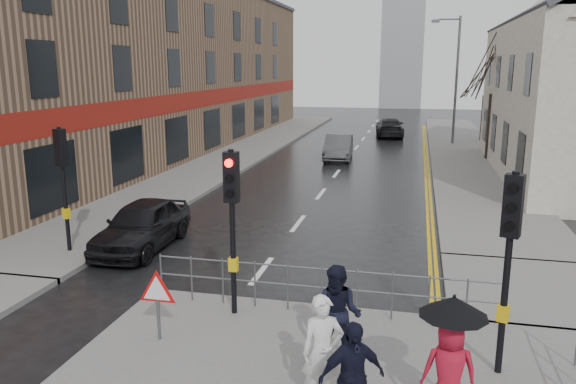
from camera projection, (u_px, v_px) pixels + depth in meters
The scene contains 21 objects.
ground at pixel (222, 322), 11.46m from camera, with size 120.00×120.00×0.00m, color black.
left_pavement at pixel (247, 149), 34.73m from camera, with size 4.00×44.00×0.14m, color #605E5B.
right_pavement at pixel (464, 151), 33.79m from camera, with size 4.00×40.00×0.14m, color #605E5B.
pavement_bridge_right at pixel (534, 291), 12.87m from camera, with size 4.00×4.20×0.14m, color #605E5B.
building_left_terrace at pixel (154, 67), 33.89m from camera, with size 8.00×42.00×10.00m, color #85644C.
church_tower at pixel (403, 32), 68.07m from camera, with size 5.00×5.00×18.00m, color #919499.
traffic_signal_near_left at pixel (232, 204), 11.06m from camera, with size 0.28×0.27×3.40m.
traffic_signal_near_right at pixel (510, 239), 8.83m from camera, with size 0.34×0.33×3.40m.
traffic_signal_far_left at pixel (62, 167), 14.97m from camera, with size 0.34×0.33×3.40m.
guard_railing_front at pixel (322, 280), 11.41m from camera, with size 7.14×0.04×1.00m.
warning_sign at pixel (157, 294), 10.26m from camera, with size 0.80×0.07×1.35m.
street_lamp at pixel (454, 72), 35.76m from camera, with size 1.83×0.25×8.00m.
tree_near at pixel (494, 65), 29.60m from camera, with size 2.40×2.40×6.58m.
tree_far at pixel (486, 76), 37.25m from camera, with size 2.40×2.40×5.64m.
pedestrian_a at pixel (323, 351), 8.27m from camera, with size 0.63×0.41×1.72m, color silver.
pedestrian_b at pixel (338, 314), 9.52m from camera, with size 0.83×0.65×1.71m, color black.
pedestrian_with_umbrella at pixel (451, 352), 7.81m from camera, with size 0.96×0.96×1.91m.
pedestrian_d at pixel (351, 378), 7.64m from camera, with size 0.96×0.40×1.65m, color black.
car_parked at pixel (142, 225), 15.94m from camera, with size 1.63×4.06×1.38m, color black.
car_mid at pixel (338, 147), 31.13m from camera, with size 1.43×4.10×1.35m, color #3F4043.
car_far at pixel (390, 128), 40.89m from camera, with size 1.92×4.71×1.37m, color black.
Camera 1 is at (3.68, -10.02, 5.12)m, focal length 35.00 mm.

